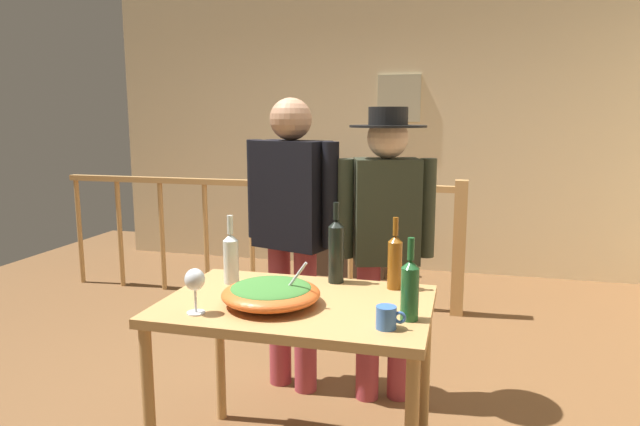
# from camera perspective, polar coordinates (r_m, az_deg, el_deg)

# --- Properties ---
(ground_plane) EXTENTS (7.88, 7.88, 0.00)m
(ground_plane) POSITION_cam_1_polar(r_m,az_deg,el_deg) (3.28, -1.98, -18.93)
(ground_plane) COLOR brown
(back_wall) EXTENTS (5.91, 0.10, 2.89)m
(back_wall) POSITION_cam_1_polar(r_m,az_deg,el_deg) (5.85, 6.57, 8.46)
(back_wall) COLOR beige
(back_wall) RESTS_ON ground_plane
(framed_picture) EXTENTS (0.43, 0.03, 0.47)m
(framed_picture) POSITION_cam_1_polar(r_m,az_deg,el_deg) (5.77, 8.08, 11.52)
(framed_picture) COLOR #B2AF92
(stair_railing) EXTENTS (3.60, 0.10, 1.09)m
(stair_railing) POSITION_cam_1_polar(r_m,az_deg,el_deg) (4.73, -1.69, -1.27)
(stair_railing) COLOR #B2844C
(stair_railing) RESTS_ON ground_plane
(tv_console) EXTENTS (0.90, 0.40, 0.42)m
(tv_console) POSITION_cam_1_polar(r_m,az_deg,el_deg) (5.73, 2.35, -3.99)
(tv_console) COLOR #38281E
(tv_console) RESTS_ON ground_plane
(flat_screen_tv) EXTENTS (0.69, 0.12, 0.49)m
(flat_screen_tv) POSITION_cam_1_polar(r_m,az_deg,el_deg) (5.60, 2.32, 0.90)
(flat_screen_tv) COLOR black
(flat_screen_tv) RESTS_ON tv_console
(serving_table) EXTENTS (1.13, 0.75, 0.80)m
(serving_table) POSITION_cam_1_polar(r_m,az_deg,el_deg) (2.44, -2.36, -11.04)
(serving_table) COLOR #B2844C
(serving_table) RESTS_ON ground_plane
(salad_bowl) EXTENTS (0.41, 0.41, 0.21)m
(salad_bowl) POSITION_cam_1_polar(r_m,az_deg,el_deg) (2.35, -5.03, -8.09)
(salad_bowl) COLOR #DB5B23
(salad_bowl) RESTS_ON serving_table
(wine_glass) EXTENTS (0.08, 0.08, 0.18)m
(wine_glass) POSITION_cam_1_polar(r_m,az_deg,el_deg) (2.27, -12.67, -6.85)
(wine_glass) COLOR silver
(wine_glass) RESTS_ON serving_table
(wine_bottle_clear) EXTENTS (0.07, 0.07, 0.32)m
(wine_bottle_clear) POSITION_cam_1_polar(r_m,az_deg,el_deg) (2.65, -9.09, -4.44)
(wine_bottle_clear) COLOR silver
(wine_bottle_clear) RESTS_ON serving_table
(wine_bottle_green) EXTENTS (0.07, 0.07, 0.32)m
(wine_bottle_green) POSITION_cam_1_polar(r_m,az_deg,el_deg) (2.18, 9.17, -7.58)
(wine_bottle_green) COLOR #1E5628
(wine_bottle_green) RESTS_ON serving_table
(wine_bottle_dark) EXTENTS (0.07, 0.07, 0.38)m
(wine_bottle_dark) POSITION_cam_1_polar(r_m,az_deg,el_deg) (2.62, 1.65, -3.78)
(wine_bottle_dark) COLOR black
(wine_bottle_dark) RESTS_ON serving_table
(wine_bottle_amber) EXTENTS (0.07, 0.07, 0.33)m
(wine_bottle_amber) POSITION_cam_1_polar(r_m,az_deg,el_deg) (2.55, 7.66, -4.84)
(wine_bottle_amber) COLOR brown
(wine_bottle_amber) RESTS_ON serving_table
(mug_blue) EXTENTS (0.11, 0.08, 0.09)m
(mug_blue) POSITION_cam_1_polar(r_m,az_deg,el_deg) (2.11, 6.85, -10.55)
(mug_blue) COLOR #3866B2
(mug_blue) RESTS_ON serving_table
(person_standing_left) EXTENTS (0.58, 0.33, 1.68)m
(person_standing_left) POSITION_cam_1_polar(r_m,az_deg,el_deg) (3.15, -2.92, -0.73)
(person_standing_left) COLOR #9E3842
(person_standing_left) RESTS_ON ground_plane
(person_standing_right) EXTENTS (0.51, 0.41, 1.63)m
(person_standing_right) POSITION_cam_1_polar(r_m,az_deg,el_deg) (3.04, 6.75, -1.95)
(person_standing_right) COLOR #9E3842
(person_standing_right) RESTS_ON ground_plane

